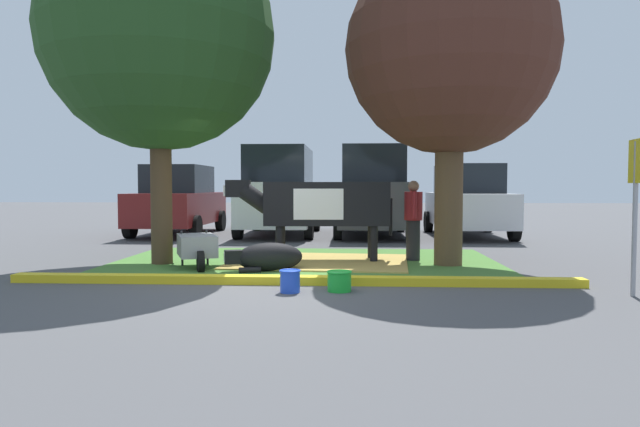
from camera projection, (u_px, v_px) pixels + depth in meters
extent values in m
plane|color=#4C4C4F|center=(259.00, 284.00, 8.09)|extent=(80.00, 80.00, 0.00)
cube|color=#477A33|center=(305.00, 262.00, 10.38)|extent=(7.06, 4.33, 0.02)
cube|color=yellow|center=(292.00, 280.00, 8.07)|extent=(8.26, 0.24, 0.12)
cube|color=tan|center=(319.00, 262.00, 10.30)|extent=(3.38, 2.65, 0.04)
cylinder|color=#4C3823|center=(161.00, 191.00, 10.07)|extent=(0.38, 0.38, 2.67)
sphere|color=#23471E|center=(159.00, 35.00, 9.93)|extent=(4.11, 4.11, 4.11)
cylinder|color=brown|center=(449.00, 195.00, 9.91)|extent=(0.49, 0.49, 2.53)
sphere|color=#4C281E|center=(450.00, 49.00, 9.78)|extent=(3.68, 3.68, 3.68)
cube|color=black|center=(327.00, 204.00, 10.44)|extent=(2.33, 0.82, 0.80)
cube|color=white|center=(319.00, 204.00, 10.44)|extent=(0.94, 0.77, 0.56)
cylinder|color=black|center=(255.00, 198.00, 10.43)|extent=(0.65, 0.35, 0.58)
cube|color=black|center=(238.00, 189.00, 10.43)|extent=(0.45, 0.28, 0.32)
cube|color=white|center=(227.00, 191.00, 10.43)|extent=(0.13, 0.21, 0.20)
cylinder|color=black|center=(280.00, 245.00, 10.23)|extent=(0.14, 0.14, 0.69)
cylinder|color=black|center=(281.00, 242.00, 10.72)|extent=(0.14, 0.14, 0.69)
cylinder|color=black|center=(374.00, 245.00, 10.23)|extent=(0.14, 0.14, 0.69)
cylinder|color=black|center=(371.00, 242.00, 10.72)|extent=(0.14, 0.14, 0.69)
cylinder|color=black|center=(391.00, 217.00, 10.45)|extent=(0.06, 0.06, 0.70)
ellipsoid|color=black|center=(270.00, 257.00, 9.28)|extent=(1.19, 0.77, 0.48)
cube|color=black|center=(233.00, 257.00, 9.14)|extent=(0.33, 0.27, 0.22)
cube|color=silver|center=(226.00, 257.00, 9.11)|extent=(0.09, 0.11, 0.16)
cylinder|color=black|center=(250.00, 270.00, 9.03)|extent=(0.36, 0.20, 0.10)
cylinder|color=black|center=(413.00, 241.00, 10.57)|extent=(0.26, 0.26, 0.78)
cylinder|color=maroon|center=(413.00, 206.00, 10.54)|extent=(0.34, 0.34, 0.53)
sphere|color=#8C664C|center=(414.00, 186.00, 10.52)|extent=(0.21, 0.21, 0.21)
cylinder|color=maroon|center=(414.00, 205.00, 10.32)|extent=(0.09, 0.09, 0.51)
cylinder|color=maroon|center=(412.00, 204.00, 10.76)|extent=(0.09, 0.09, 0.51)
cube|color=gray|center=(197.00, 245.00, 9.61)|extent=(0.90, 1.06, 0.36)
cylinder|color=black|center=(201.00, 262.00, 9.15)|extent=(0.23, 0.37, 0.36)
cylinder|color=black|center=(208.00, 259.00, 9.98)|extent=(0.04, 0.04, 0.24)
cylinder|color=black|center=(182.00, 260.00, 9.84)|extent=(0.04, 0.04, 0.24)
cylinder|color=black|center=(205.00, 235.00, 10.29)|extent=(0.24, 0.51, 0.23)
cylinder|color=black|center=(180.00, 236.00, 10.15)|extent=(0.24, 0.51, 0.23)
cylinder|color=#99999E|center=(635.00, 219.00, 7.16)|extent=(0.06, 0.06, 1.98)
cube|color=yellow|center=(636.00, 161.00, 7.12)|extent=(0.09, 0.44, 0.56)
cylinder|color=blue|center=(290.00, 282.00, 7.45)|extent=(0.27, 0.27, 0.29)
torus|color=blue|center=(290.00, 271.00, 7.45)|extent=(0.29, 0.29, 0.02)
cylinder|color=green|center=(339.00, 282.00, 7.53)|extent=(0.32, 0.32, 0.26)
torus|color=green|center=(339.00, 272.00, 7.53)|extent=(0.34, 0.34, 0.02)
cube|color=maroon|center=(179.00, 208.00, 16.46)|extent=(1.81, 4.40, 0.90)
cube|color=black|center=(179.00, 179.00, 16.42)|extent=(1.59, 2.20, 0.80)
cylinder|color=black|center=(165.00, 220.00, 17.96)|extent=(0.22, 0.64, 0.64)
cylinder|color=black|center=(221.00, 221.00, 17.86)|extent=(0.22, 0.64, 0.64)
cylinder|color=black|center=(130.00, 227.00, 15.11)|extent=(0.22, 0.64, 0.64)
cylinder|color=black|center=(196.00, 227.00, 15.01)|extent=(0.22, 0.64, 0.64)
cube|color=silver|center=(280.00, 203.00, 16.28)|extent=(1.91, 4.60, 1.20)
cube|color=black|center=(280.00, 165.00, 16.23)|extent=(1.68, 3.20, 1.00)
cylinder|color=black|center=(257.00, 221.00, 17.86)|extent=(0.22, 0.64, 0.64)
cylinder|color=black|center=(316.00, 221.00, 17.75)|extent=(0.22, 0.64, 0.64)
cylinder|color=black|center=(238.00, 227.00, 14.88)|extent=(0.22, 0.64, 0.64)
cylinder|color=black|center=(309.00, 228.00, 14.77)|extent=(0.22, 0.64, 0.64)
cube|color=#3D3D42|center=(372.00, 203.00, 16.08)|extent=(1.91, 4.60, 1.20)
cube|color=black|center=(372.00, 165.00, 16.03)|extent=(1.68, 3.20, 1.00)
cylinder|color=black|center=(340.00, 221.00, 17.66)|extent=(0.22, 0.64, 0.64)
cylinder|color=black|center=(401.00, 221.00, 17.55)|extent=(0.22, 0.64, 0.64)
cylinder|color=black|center=(338.00, 228.00, 14.68)|extent=(0.22, 0.64, 0.64)
cylinder|color=black|center=(411.00, 228.00, 14.57)|extent=(0.22, 0.64, 0.64)
cube|color=silver|center=(467.00, 209.00, 15.81)|extent=(1.81, 4.40, 0.90)
cube|color=black|center=(468.00, 179.00, 15.77)|extent=(1.59, 2.20, 0.80)
cylinder|color=black|center=(428.00, 222.00, 17.31)|extent=(0.22, 0.64, 0.64)
cylinder|color=black|center=(487.00, 222.00, 17.20)|extent=(0.22, 0.64, 0.64)
cylinder|color=black|center=(443.00, 229.00, 14.45)|extent=(0.22, 0.64, 0.64)
cylinder|color=black|center=(514.00, 229.00, 14.35)|extent=(0.22, 0.64, 0.64)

